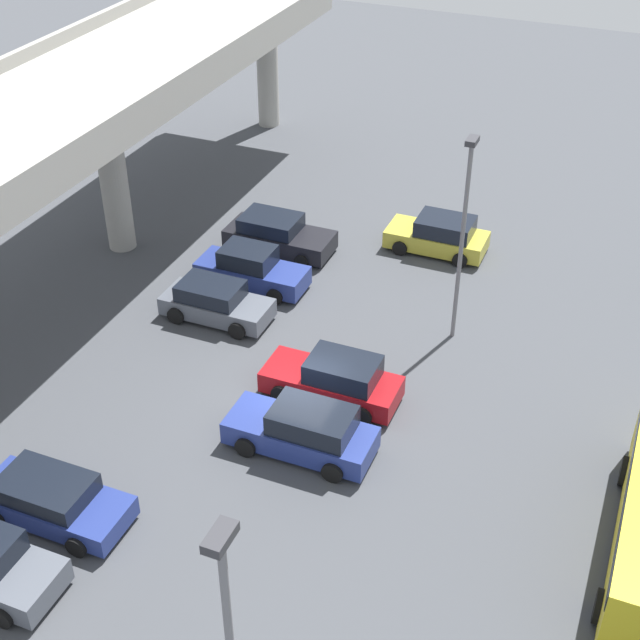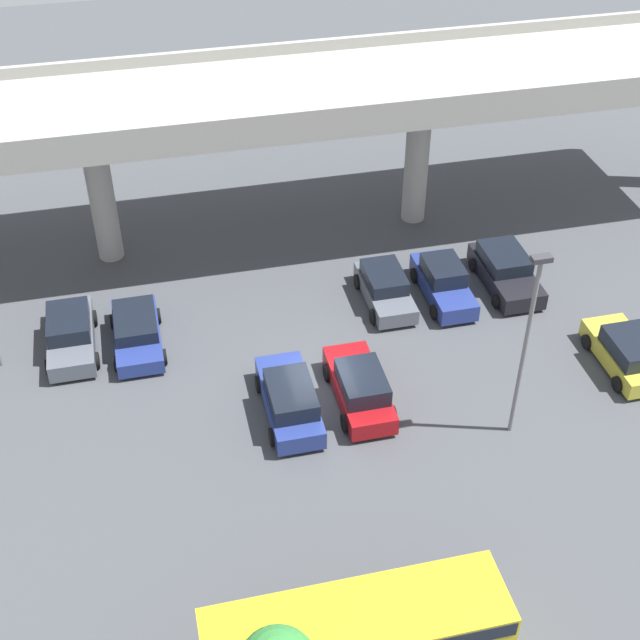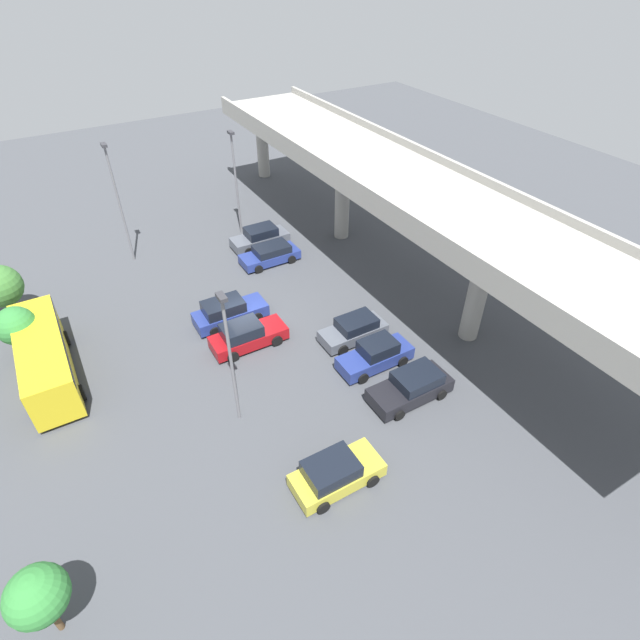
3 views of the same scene
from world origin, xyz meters
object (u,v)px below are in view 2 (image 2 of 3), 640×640
parked_car_0 (70,333)px  parked_car_4 (385,288)px  parked_car_3 (360,387)px  parked_car_7 (627,352)px  parked_car_5 (443,282)px  shuttle_bus (356,637)px  lamp_post_near_aisle (527,335)px  parked_car_1 (137,331)px  parked_car_2 (290,399)px  parked_car_6 (505,271)px

parked_car_0 → parked_car_4: (13.86, 0.11, -0.03)m
parked_car_3 → parked_car_7: parked_car_3 is taller
parked_car_5 → shuttle_bus: shuttle_bus is taller
parked_car_7 → lamp_post_near_aisle: bearing=111.1°
parked_car_1 → parked_car_2: parked_car_2 is taller
parked_car_0 → parked_car_5: 16.55m
parked_car_2 → parked_car_4: size_ratio=1.12×
parked_car_0 → parked_car_1: bearing=81.6°
parked_car_2 → parked_car_3: bearing=-88.7°
parked_car_0 → parked_car_6: 19.66m
parked_car_0 → lamp_post_near_aisle: lamp_post_near_aisle is taller
parked_car_5 → parked_car_6: bearing=94.4°
parked_car_1 → parked_car_6: 16.93m
parked_car_0 → parked_car_2: parked_car_2 is taller
parked_car_0 → parked_car_4: bearing=90.5°
parked_car_1 → shuttle_bus: shuttle_bus is taller
parked_car_3 → shuttle_bus: size_ratio=0.55×
lamp_post_near_aisle → parked_car_4: bearing=105.0°
parked_car_2 → parked_car_3: parked_car_2 is taller
parked_car_2 → parked_car_3: size_ratio=1.01×
parked_car_6 → parked_car_5: bearing=-85.6°
parked_car_7 → shuttle_bus: bearing=126.3°
parked_car_4 → parked_car_7: size_ratio=0.99×
parked_car_4 → lamp_post_near_aisle: lamp_post_near_aisle is taller
parked_car_4 → parked_car_1: bearing=-87.3°
shuttle_bus → parked_car_1: bearing=-72.7°
parked_car_2 → shuttle_bus: size_ratio=0.55×
parked_car_2 → parked_car_6: (11.46, 6.21, -0.05)m
parked_car_5 → lamp_post_near_aisle: 9.54m
parked_car_0 → parked_car_1: size_ratio=1.02×
shuttle_bus → parked_car_3: bearing=-105.8°
parked_car_1 → parked_car_3: parked_car_3 is taller
parked_car_0 → parked_car_1: parked_car_0 is taller
parked_car_3 → parked_car_7: bearing=-92.3°
parked_car_1 → shuttle_bus: bearing=17.3°
parked_car_3 → parked_car_6: (8.63, 6.15, -0.04)m
parked_car_7 → parked_car_5: bearing=42.1°
parked_car_0 → parked_car_3: 12.57m
parked_car_5 → lamp_post_near_aisle: (-0.29, -8.69, 3.93)m
parked_car_3 → lamp_post_near_aisle: 7.10m
parked_car_5 → shuttle_bus: bearing=-27.0°
parked_car_0 → shuttle_bus: shuttle_bus is taller
lamp_post_near_aisle → shuttle_bus: bearing=-135.4°
shuttle_bus → lamp_post_near_aisle: lamp_post_near_aisle is taller
parked_car_3 → parked_car_6: parked_car_3 is taller
parked_car_5 → parked_car_2: bearing=-54.4°
parked_car_0 → parked_car_6: size_ratio=0.99×
parked_car_3 → lamp_post_near_aisle: size_ratio=0.59×
parked_car_3 → parked_car_5: size_ratio=1.03×
parked_car_5 → parked_car_6: 3.12m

